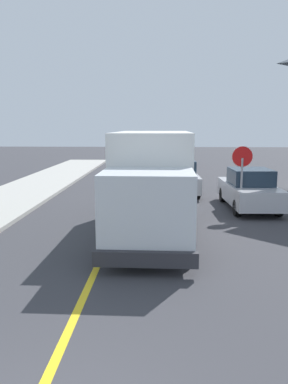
# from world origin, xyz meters

# --- Properties ---
(centre_line_yellow) EXTENTS (0.16, 56.00, 0.01)m
(centre_line_yellow) POSITION_xyz_m (0.00, 10.00, 0.00)
(centre_line_yellow) COLOR gold
(centre_line_yellow) RESTS_ON ground
(box_truck) EXTENTS (2.52, 7.22, 3.20)m
(box_truck) POSITION_xyz_m (1.26, 9.06, 1.77)
(box_truck) COLOR silver
(box_truck) RESTS_ON ground
(parked_car_near) EXTENTS (1.90, 4.44, 1.67)m
(parked_car_near) POSITION_xyz_m (2.47, 16.35, 0.79)
(parked_car_near) COLOR #B7B7BC
(parked_car_near) RESTS_ON ground
(parked_car_mid) EXTENTS (1.99, 4.47, 1.67)m
(parked_car_mid) POSITION_xyz_m (2.54, 22.59, 0.79)
(parked_car_mid) COLOR silver
(parked_car_mid) RESTS_ON ground
(parked_car_far) EXTENTS (1.85, 4.42, 1.67)m
(parked_car_far) POSITION_xyz_m (1.88, 29.58, 0.79)
(parked_car_far) COLOR maroon
(parked_car_far) RESTS_ON ground
(parked_van_across) EXTENTS (1.95, 4.46, 1.67)m
(parked_van_across) POSITION_xyz_m (5.20, 12.77, 0.79)
(parked_van_across) COLOR #B7B7BC
(parked_van_across) RESTS_ON ground
(stop_sign) EXTENTS (0.80, 0.10, 2.65)m
(stop_sign) POSITION_xyz_m (4.62, 11.58, 1.86)
(stop_sign) COLOR gray
(stop_sign) RESTS_ON ground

